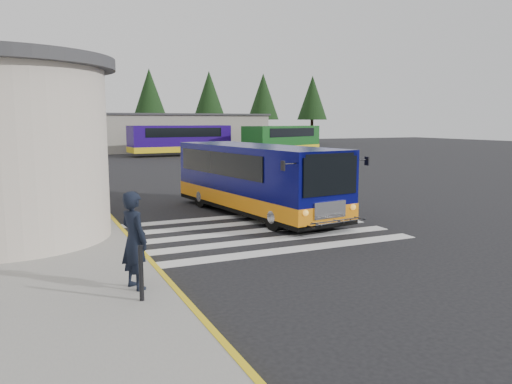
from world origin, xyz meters
name	(u,v)px	position (x,y,z in m)	size (l,w,h in m)	color
ground	(254,225)	(0.00, 0.00, 0.00)	(140.00, 140.00, 0.00)	black
curb_strip	(105,212)	(-4.05, 4.00, 0.08)	(0.12, 34.00, 0.16)	yellow
crosswalk	(250,232)	(-0.50, -0.80, 0.01)	(8.00, 5.35, 0.01)	silver
depot_building	(149,132)	(6.00, 42.00, 2.11)	(26.40, 8.40, 4.20)	gray
tree_line	(136,94)	(6.29, 50.00, 6.77)	(58.40, 4.40, 10.00)	black
transit_bus	(256,182)	(0.88, 1.76, 1.18)	(3.76, 8.94, 2.46)	#070851
pedestrian_a	(134,240)	(-4.73, -4.99, 1.08)	(0.68, 0.45, 1.87)	black
pedestrian_b	(5,214)	(-7.05, -0.77, 1.04)	(0.86, 0.67, 1.77)	black
bollard	(141,273)	(-4.76, -5.72, 0.65)	(0.08, 0.08, 1.00)	black
far_bus_a	(180,139)	(7.10, 33.35, 1.65)	(9.99, 3.44, 2.53)	#200865
far_bus_b	(282,138)	(17.08, 30.85, 1.61)	(9.85, 6.57, 2.48)	#154F1A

